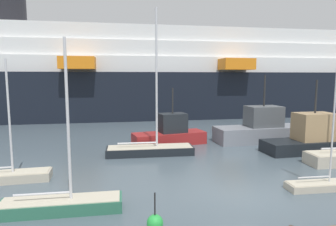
{
  "coord_description": "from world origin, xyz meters",
  "views": [
    {
      "loc": [
        -7.01,
        -13.83,
        6.35
      ],
      "look_at": [
        0.0,
        17.63,
        2.39
      ],
      "focal_mm": 31.43,
      "sensor_mm": 36.0,
      "label": 1
    }
  ],
  "objects_px": {
    "sailboat_4": "(324,183)",
    "fishing_boat_0": "(311,138)",
    "sailboat_1": "(61,203)",
    "fishing_boat_1": "(260,129)",
    "cruise_ship": "(151,76)",
    "sailboat_3": "(6,176)",
    "channel_buoy_0": "(155,223)",
    "sailboat_0": "(150,148)",
    "fishing_boat_2": "(170,134)"
  },
  "relations": [
    {
      "from": "sailboat_4",
      "to": "fishing_boat_0",
      "type": "relative_size",
      "value": 0.86
    },
    {
      "from": "sailboat_1",
      "to": "fishing_boat_1",
      "type": "xyz_separation_m",
      "value": [
        17.12,
        11.82,
        0.82
      ]
    },
    {
      "from": "sailboat_4",
      "to": "cruise_ship",
      "type": "relative_size",
      "value": 0.05
    },
    {
      "from": "sailboat_4",
      "to": "fishing_boat_0",
      "type": "xyz_separation_m",
      "value": [
        5.05,
        7.5,
        0.87
      ]
    },
    {
      "from": "sailboat_3",
      "to": "sailboat_4",
      "type": "bearing_deg",
      "value": -16.63
    },
    {
      "from": "sailboat_3",
      "to": "channel_buoy_0",
      "type": "distance_m",
      "value": 11.0
    },
    {
      "from": "sailboat_3",
      "to": "fishing_boat_0",
      "type": "distance_m",
      "value": 23.24
    },
    {
      "from": "sailboat_1",
      "to": "fishing_boat_0",
      "type": "height_order",
      "value": "sailboat_1"
    },
    {
      "from": "fishing_boat_1",
      "to": "cruise_ship",
      "type": "bearing_deg",
      "value": 105.8
    },
    {
      "from": "sailboat_0",
      "to": "channel_buoy_0",
      "type": "xyz_separation_m",
      "value": [
        -1.72,
        -12.01,
        -0.18
      ]
    },
    {
      "from": "fishing_boat_1",
      "to": "fishing_boat_2",
      "type": "height_order",
      "value": "fishing_boat_1"
    },
    {
      "from": "fishing_boat_1",
      "to": "sailboat_0",
      "type": "bearing_deg",
      "value": -167.49
    },
    {
      "from": "fishing_boat_1",
      "to": "channel_buoy_0",
      "type": "bearing_deg",
      "value": -131.93
    },
    {
      "from": "fishing_boat_1",
      "to": "cruise_ship",
      "type": "relative_size",
      "value": 0.07
    },
    {
      "from": "fishing_boat_1",
      "to": "channel_buoy_0",
      "type": "distance_m",
      "value": 19.57
    },
    {
      "from": "sailboat_3",
      "to": "sailboat_0",
      "type": "bearing_deg",
      "value": 23.9
    },
    {
      "from": "sailboat_1",
      "to": "fishing_boat_2",
      "type": "xyz_separation_m",
      "value": [
        8.2,
        12.62,
        0.6
      ]
    },
    {
      "from": "sailboat_1",
      "to": "sailboat_3",
      "type": "bearing_deg",
      "value": 131.04
    },
    {
      "from": "channel_buoy_0",
      "to": "cruise_ship",
      "type": "bearing_deg",
      "value": 80.85
    },
    {
      "from": "sailboat_1",
      "to": "fishing_boat_2",
      "type": "distance_m",
      "value": 15.06
    },
    {
      "from": "fishing_boat_1",
      "to": "fishing_boat_0",
      "type": "bearing_deg",
      "value": -64.93
    },
    {
      "from": "sailboat_0",
      "to": "fishing_boat_0",
      "type": "distance_m",
      "value": 13.69
    },
    {
      "from": "fishing_boat_2",
      "to": "channel_buoy_0",
      "type": "xyz_separation_m",
      "value": [
        -4.18,
        -15.31,
        -0.67
      ]
    },
    {
      "from": "sailboat_1",
      "to": "cruise_ship",
      "type": "xyz_separation_m",
      "value": [
        10.28,
        36.21,
        6.02
      ]
    },
    {
      "from": "fishing_boat_0",
      "to": "fishing_boat_1",
      "type": "distance_m",
      "value": 5.07
    },
    {
      "from": "sailboat_4",
      "to": "fishing_boat_0",
      "type": "bearing_deg",
      "value": 60.54
    },
    {
      "from": "sailboat_4",
      "to": "fishing_boat_1",
      "type": "distance_m",
      "value": 12.47
    },
    {
      "from": "sailboat_0",
      "to": "channel_buoy_0",
      "type": "bearing_deg",
      "value": -93.65
    },
    {
      "from": "sailboat_3",
      "to": "fishing_boat_0",
      "type": "height_order",
      "value": "sailboat_3"
    },
    {
      "from": "fishing_boat_2",
      "to": "sailboat_3",
      "type": "bearing_deg",
      "value": -155.89
    },
    {
      "from": "sailboat_4",
      "to": "fishing_boat_2",
      "type": "height_order",
      "value": "sailboat_4"
    },
    {
      "from": "fishing_boat_1",
      "to": "fishing_boat_2",
      "type": "relative_size",
      "value": 1.23
    },
    {
      "from": "fishing_boat_2",
      "to": "fishing_boat_0",
      "type": "bearing_deg",
      "value": -34.21
    },
    {
      "from": "fishing_boat_2",
      "to": "channel_buoy_0",
      "type": "distance_m",
      "value": 15.88
    },
    {
      "from": "sailboat_3",
      "to": "channel_buoy_0",
      "type": "relative_size",
      "value": 4.5
    },
    {
      "from": "fishing_boat_0",
      "to": "cruise_ship",
      "type": "bearing_deg",
      "value": 107.89
    },
    {
      "from": "sailboat_0",
      "to": "fishing_boat_0",
      "type": "xyz_separation_m",
      "value": [
        13.51,
        -2.1,
        0.66
      ]
    },
    {
      "from": "sailboat_4",
      "to": "sailboat_1",
      "type": "bearing_deg",
      "value": -176.6
    },
    {
      "from": "sailboat_1",
      "to": "sailboat_3",
      "type": "distance_m",
      "value": 6.31
    },
    {
      "from": "channel_buoy_0",
      "to": "sailboat_1",
      "type": "bearing_deg",
      "value": 146.25
    },
    {
      "from": "sailboat_4",
      "to": "fishing_boat_2",
      "type": "relative_size",
      "value": 0.96
    },
    {
      "from": "sailboat_0",
      "to": "cruise_ship",
      "type": "xyz_separation_m",
      "value": [
        4.54,
        26.88,
        5.9
      ]
    },
    {
      "from": "sailboat_3",
      "to": "fishing_boat_2",
      "type": "relative_size",
      "value": 1.05
    },
    {
      "from": "sailboat_0",
      "to": "sailboat_4",
      "type": "relative_size",
      "value": 1.72
    },
    {
      "from": "sailboat_4",
      "to": "channel_buoy_0",
      "type": "distance_m",
      "value": 10.47
    },
    {
      "from": "sailboat_0",
      "to": "fishing_boat_0",
      "type": "bearing_deg",
      "value": -4.33
    },
    {
      "from": "sailboat_0",
      "to": "sailboat_1",
      "type": "height_order",
      "value": "sailboat_0"
    },
    {
      "from": "fishing_boat_1",
      "to": "channel_buoy_0",
      "type": "xyz_separation_m",
      "value": [
        -13.1,
        -14.51,
        -0.89
      ]
    },
    {
      "from": "fishing_boat_0",
      "to": "channel_buoy_0",
      "type": "xyz_separation_m",
      "value": [
        -15.24,
        -9.91,
        -0.84
      ]
    },
    {
      "from": "channel_buoy_0",
      "to": "sailboat_0",
      "type": "bearing_deg",
      "value": 81.83
    }
  ]
}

